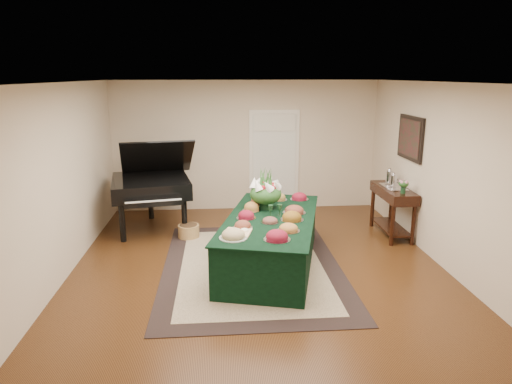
{
  "coord_description": "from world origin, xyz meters",
  "views": [
    {
      "loc": [
        -0.55,
        -6.47,
        2.8
      ],
      "look_at": [
        0.0,
        0.3,
        1.05
      ],
      "focal_mm": 32.0,
      "sensor_mm": 36.0,
      "label": 1
    }
  ],
  "objects": [
    {
      "name": "tea_service",
      "position": [
        2.5,
        1.2,
        1.0
      ],
      "size": [
        0.34,
        0.58,
        0.3
      ],
      "color": "silver",
      "rests_on": "mahogany_sideboard"
    },
    {
      "name": "cutting_board",
      "position": [
        -0.32,
        -0.72,
        0.79
      ],
      "size": [
        0.42,
        0.42,
        0.1
      ],
      "color": "tan",
      "rests_on": "buffet_table"
    },
    {
      "name": "ground",
      "position": [
        0.0,
        0.0,
        0.0
      ],
      "size": [
        6.0,
        6.0,
        0.0
      ],
      "primitive_type": "plane",
      "color": "black",
      "rests_on": "ground"
    },
    {
      "name": "mahogany_sideboard",
      "position": [
        2.5,
        1.08,
        0.68
      ],
      "size": [
        0.45,
        1.21,
        0.88
      ],
      "color": "black",
      "rests_on": "ground"
    },
    {
      "name": "kitchen_doorway",
      "position": [
        0.6,
        2.97,
        1.02
      ],
      "size": [
        1.05,
        0.07,
        2.1
      ],
      "color": "silver",
      "rests_on": "ground"
    },
    {
      "name": "pink_bouquet",
      "position": [
        2.5,
        0.68,
        1.03
      ],
      "size": [
        0.19,
        0.19,
        0.24
      ],
      "color": "#14331C",
      "rests_on": "mahogany_sideboard"
    },
    {
      "name": "area_rug",
      "position": [
        -0.1,
        -0.12,
        0.01
      ],
      "size": [
        2.63,
        3.69,
        0.01
      ],
      "color": "black",
      "rests_on": "ground"
    },
    {
      "name": "floral_centerpiece",
      "position": [
        0.16,
        0.38,
        1.06
      ],
      "size": [
        0.52,
        0.52,
        0.52
      ],
      "color": "#14331C",
      "rests_on": "buffet_table"
    },
    {
      "name": "wall_painting",
      "position": [
        2.72,
        1.08,
        1.75
      ],
      "size": [
        0.05,
        0.95,
        0.75
      ],
      "color": "black",
      "rests_on": "ground"
    },
    {
      "name": "buffet_table",
      "position": [
        0.19,
        -0.07,
        0.38
      ],
      "size": [
        1.89,
        2.92,
        0.76
      ],
      "color": "black",
      "rests_on": "ground"
    },
    {
      "name": "food_platters",
      "position": [
        0.17,
        -0.09,
        0.8
      ],
      "size": [
        1.51,
        2.34,
        0.12
      ],
      "color": "silver",
      "rests_on": "buffet_table"
    },
    {
      "name": "green_goblets",
      "position": [
        0.26,
        -0.02,
        0.85
      ],
      "size": [
        0.21,
        0.1,
        0.18
      ],
      "color": "#14331C",
      "rests_on": "buffet_table"
    },
    {
      "name": "wicker_basket",
      "position": [
        -1.12,
        1.23,
        0.12
      ],
      "size": [
        0.37,
        0.37,
        0.23
      ],
      "primitive_type": "cylinder",
      "color": "olive",
      "rests_on": "ground"
    },
    {
      "name": "grand_piano",
      "position": [
        -1.81,
        1.78,
        0.84
      ],
      "size": [
        1.65,
        1.84,
        1.69
      ],
      "color": "black",
      "rests_on": "ground"
    }
  ]
}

